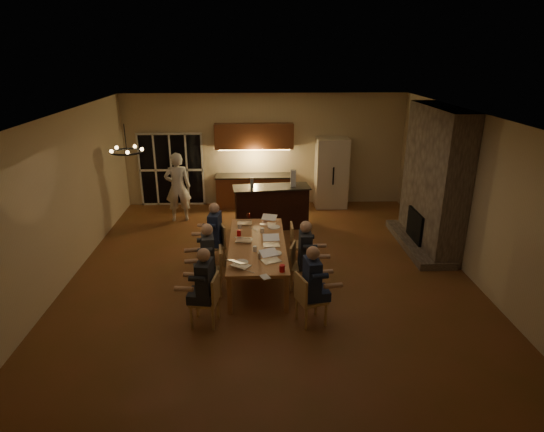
{
  "coord_description": "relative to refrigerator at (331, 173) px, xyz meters",
  "views": [
    {
      "loc": [
        -0.29,
        -8.41,
        4.32
      ],
      "look_at": [
        0.05,
        0.3,
        1.12
      ],
      "focal_mm": 30.0,
      "sensor_mm": 36.0,
      "label": 1
    }
  ],
  "objects": [
    {
      "name": "laptop_d",
      "position": [
        -1.89,
        -4.5,
        -0.14
      ],
      "size": [
        0.33,
        0.3,
        0.23
      ],
      "primitive_type": null,
      "rotation": [
        0.0,
        0.0,
        0.05
      ],
      "color": "silver",
      "rests_on": "dining_table"
    },
    {
      "name": "bar_island",
      "position": [
        -1.78,
        -1.6,
        -0.46
      ],
      "size": [
        1.99,
        0.87,
        1.08
      ],
      "primitive_type": "cube",
      "rotation": [
        0.0,
        0.0,
        0.1
      ],
      "color": "black",
      "rests_on": "ground"
    },
    {
      "name": "laptop_a",
      "position": [
        -2.46,
        -5.36,
        -0.14
      ],
      "size": [
        0.42,
        0.42,
        0.23
      ],
      "primitive_type": null,
      "rotation": [
        0.0,
        0.0,
        2.5
      ],
      "color": "silver",
      "rests_on": "dining_table"
    },
    {
      "name": "notepad",
      "position": [
        -2.05,
        -5.8,
        -0.24
      ],
      "size": [
        0.2,
        0.23,
        0.01
      ],
      "primitive_type": "cube",
      "rotation": [
        0.0,
        0.0,
        0.41
      ],
      "color": "white",
      "rests_on": "dining_table"
    },
    {
      "name": "plate_left",
      "position": [
        -2.46,
        -5.24,
        -0.24
      ],
      "size": [
        0.26,
        0.26,
        0.02
      ],
      "primitive_type": "cylinder",
      "color": "white",
      "rests_on": "dining_table"
    },
    {
      "name": "person_right_near",
      "position": [
        -1.28,
        -5.99,
        -0.31
      ],
      "size": [
        0.68,
        0.68,
        1.38
      ],
      "primitive_type": null,
      "rotation": [
        0.0,
        0.0,
        1.72
      ],
      "color": "#1C2546",
      "rests_on": "ground"
    },
    {
      "name": "laptop_b",
      "position": [
        -1.92,
        -5.2,
        -0.14
      ],
      "size": [
        0.4,
        0.38,
        0.23
      ],
      "primitive_type": null,
      "rotation": [
        0.0,
        0.0,
        0.39
      ],
      "color": "silver",
      "rests_on": "dining_table"
    },
    {
      "name": "redcup_mid",
      "position": [
        -2.53,
        -3.99,
        -0.19
      ],
      "size": [
        0.09,
        0.09,
        0.12
      ],
      "primitive_type": "cylinder",
      "color": "red",
      "rests_on": "dining_table"
    },
    {
      "name": "back_wall",
      "position": [
        -1.9,
        0.37,
        0.6
      ],
      "size": [
        8.0,
        0.04,
        3.2
      ],
      "primitive_type": "cube",
      "color": "#C9B68E",
      "rests_on": "ground"
    },
    {
      "name": "chair_left_far",
      "position": [
        -3.08,
        -3.76,
        -0.55
      ],
      "size": [
        0.55,
        0.55,
        0.89
      ],
      "primitive_type": null,
      "rotation": [
        0.0,
        0.0,
        -1.26
      ],
      "color": "tan",
      "rests_on": "ground"
    },
    {
      "name": "person_right_mid",
      "position": [
        -1.27,
        -4.86,
        -0.31
      ],
      "size": [
        0.61,
        0.61,
        1.38
      ],
      "primitive_type": null,
      "rotation": [
        0.0,
        0.0,
        1.56
      ],
      "color": "#262A31",
      "rests_on": "ground"
    },
    {
      "name": "chair_right_mid",
      "position": [
        -1.31,
        -4.83,
        -0.55
      ],
      "size": [
        0.55,
        0.55,
        0.89
      ],
      "primitive_type": null,
      "rotation": [
        0.0,
        0.0,
        1.28
      ],
      "color": "tan",
      "rests_on": "ground"
    },
    {
      "name": "mug_mid",
      "position": [
        -2.06,
        -3.83,
        -0.2
      ],
      "size": [
        0.08,
        0.08,
        0.1
      ],
      "primitive_type": "cylinder",
      "color": "white",
      "rests_on": "dining_table"
    },
    {
      "name": "person_left_near",
      "position": [
        -3.02,
        -6.0,
        -0.31
      ],
      "size": [
        0.68,
        0.68,
        1.38
      ],
      "primitive_type": null,
      "rotation": [
        0.0,
        0.0,
        -1.72
      ],
      "color": "#262A31",
      "rests_on": "ground"
    },
    {
      "name": "laptop_e",
      "position": [
        -2.43,
        -3.3,
        -0.14
      ],
      "size": [
        0.32,
        0.29,
        0.23
      ],
      "primitive_type": null,
      "rotation": [
        0.0,
        0.0,
        3.12
      ],
      "color": "silver",
      "rests_on": "dining_table"
    },
    {
      "name": "person_left_mid",
      "position": [
        -3.07,
        -4.92,
        -0.31
      ],
      "size": [
        0.68,
        0.68,
        1.38
      ],
      "primitive_type": null,
      "rotation": [
        0.0,
        0.0,
        -1.42
      ],
      "color": "#373B41",
      "rests_on": "ground"
    },
    {
      "name": "left_wall",
      "position": [
        -5.92,
        -4.15,
        0.6
      ],
      "size": [
        0.04,
        9.0,
        3.2
      ],
      "primitive_type": "cube",
      "color": "#C9B68E",
      "rests_on": "ground"
    },
    {
      "name": "chair_left_near",
      "position": [
        -3.06,
        -5.98,
        -0.55
      ],
      "size": [
        0.5,
        0.5,
        0.89
      ],
      "primitive_type": null,
      "rotation": [
        0.0,
        0.0,
        -1.72
      ],
      "color": "tan",
      "rests_on": "ground"
    },
    {
      "name": "redcup_near",
      "position": [
        -1.75,
        -5.61,
        -0.19
      ],
      "size": [
        0.1,
        0.1,
        0.12
      ],
      "primitive_type": "cylinder",
      "color": "red",
      "rests_on": "dining_table"
    },
    {
      "name": "laptop_f",
      "position": [
        -1.92,
        -3.36,
        -0.14
      ],
      "size": [
        0.39,
        0.36,
        0.23
      ],
      "primitive_type": null,
      "rotation": [
        0.0,
        0.0,
        -0.29
      ],
      "color": "silver",
      "rests_on": "dining_table"
    },
    {
      "name": "plate_far",
      "position": [
        -1.8,
        -3.55,
        -0.24
      ],
      "size": [
        0.27,
        0.27,
        0.02
      ],
      "primitive_type": "cylinder",
      "color": "white",
      "rests_on": "dining_table"
    },
    {
      "name": "chandelier",
      "position": [
        -4.28,
        -5.14,
        1.75
      ],
      "size": [
        0.53,
        0.53,
        0.03
      ],
      "primitive_type": "torus",
      "color": "black",
      "rests_on": "ceiling"
    },
    {
      "name": "can_silver",
      "position": [
        -2.13,
        -5.09,
        -0.19
      ],
      "size": [
        0.06,
        0.06,
        0.12
      ],
      "primitive_type": "cylinder",
      "color": "#B2B2B7",
      "rests_on": "dining_table"
    },
    {
      "name": "bar_bottle",
      "position": [
        -2.27,
        -1.59,
        0.2
      ],
      "size": [
        0.08,
        0.08,
        0.24
      ],
      "primitive_type": "cylinder",
      "color": "#99999E",
      "rests_on": "bar_island"
    },
    {
      "name": "plate_near",
      "position": [
        -1.83,
        -4.88,
        -0.24
      ],
      "size": [
        0.23,
        0.23,
        0.02
      ],
      "primitive_type": "cylinder",
      "color": "white",
      "rests_on": "dining_table"
    },
    {
      "name": "standing_person",
      "position": [
        -4.22,
        -1.02,
        -0.08
      ],
      "size": [
        0.73,
        0.54,
        1.85
      ],
      "primitive_type": "imported",
      "rotation": [
        0.0,
        0.0,
        3.29
      ],
      "color": "silver",
      "rests_on": "ground"
    },
    {
      "name": "floor",
      "position": [
        -1.9,
        -4.15,
        -1.0
      ],
      "size": [
        9.0,
        9.0,
        0.0
      ],
      "primitive_type": "plane",
      "color": "brown",
      "rests_on": "ground"
    },
    {
      "name": "mug_back",
      "position": [
        -2.53,
        -3.59,
        -0.2
      ],
      "size": [
        0.08,
        0.08,
        0.1
      ],
      "primitive_type": "cylinder",
      "color": "white",
      "rests_on": "dining_table"
    },
    {
      "name": "fireplace",
      "position": [
        1.8,
        -2.95,
        0.6
      ],
      "size": [
        0.58,
        2.5,
        3.2
      ],
      "primitive_type": "cube",
      "color": "#6C6055",
      "rests_on": "ground"
    },
    {
      "name": "laptop_c",
      "position": [
        -2.43,
        -4.26,
        -0.14
      ],
      "size": [
        0.35,
        0.32,
        0.23
      ],
      "primitive_type": null,
      "rotation": [
        0.0,
        0.0,
        3.01
      ],
      "color": "silver",
      "rests_on": "dining_table"
    },
    {
      "name": "bar_blender",
      "position": [
        -1.23,
        -1.58,
        0.29
      ],
      "size": [
        0.13,
        0.13,
        0.41
      ],
      "primitive_type": "cube",
      "rotation": [
        0.0,
        0.0,
        -0.01
      ],
      "color": "silver",
      "rests_on": "bar_island"
    },
    {
      "name": "right_wall",
      "position": [
        2.12,
        -4.15,
        0.6
      ],
      "size": [
        0.04,
        9.0,
        3.2
      ],
      "primitive_type": "cube",
      "color": "#C9B68E",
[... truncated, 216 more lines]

